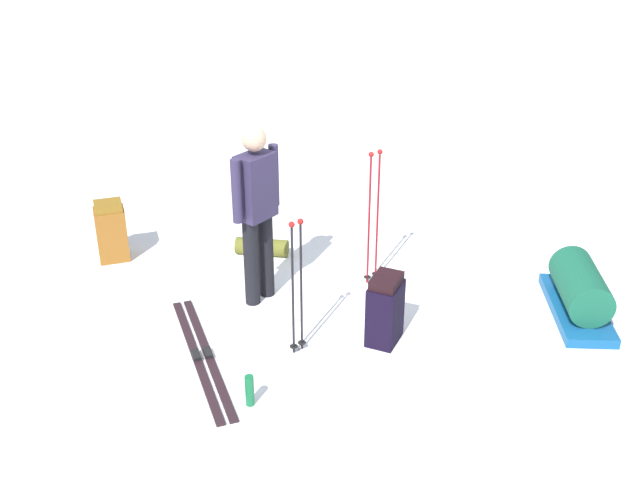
# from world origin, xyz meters

# --- Properties ---
(ground_plane) EXTENTS (80.00, 80.00, 0.00)m
(ground_plane) POSITION_xyz_m (0.00, 0.00, 0.00)
(ground_plane) COLOR white
(skier_standing) EXTENTS (0.51, 0.36, 1.70)m
(skier_standing) POSITION_xyz_m (0.46, -0.37, 0.95)
(skier_standing) COLOR black
(skier_standing) RESTS_ON ground_plane
(ski_pair_near) EXTENTS (0.26, 1.83, 0.05)m
(ski_pair_near) POSITION_xyz_m (1.22, 0.36, 0.01)
(ski_pair_near) COLOR black
(ski_pair_near) RESTS_ON ground_plane
(backpack_large_dark) EXTENTS (0.41, 0.41, 0.63)m
(backpack_large_dark) POSITION_xyz_m (-0.30, 0.72, 0.31)
(backpack_large_dark) COLOR black
(backpack_large_dark) RESTS_ON ground_plane
(backpack_bright) EXTENTS (0.32, 0.30, 0.63)m
(backpack_bright) POSITION_xyz_m (1.61, -1.73, 0.31)
(backpack_bright) COLOR brown
(backpack_bright) RESTS_ON ground_plane
(ski_poles_planted_near) EXTENTS (0.15, 0.10, 1.22)m
(ski_poles_planted_near) POSITION_xyz_m (0.44, 0.57, 0.68)
(ski_poles_planted_near) COLOR black
(ski_poles_planted_near) RESTS_ON ground_plane
(ski_poles_planted_far) EXTENTS (0.17, 0.10, 1.36)m
(ski_poles_planted_far) POSITION_xyz_m (-0.66, -0.27, 0.75)
(ski_poles_planted_far) COLOR maroon
(ski_poles_planted_far) RESTS_ON ground_plane
(gear_sled) EXTENTS (0.90, 1.23, 0.49)m
(gear_sled) POSITION_xyz_m (-2.14, 1.00, 0.22)
(gear_sled) COLOR #135089
(gear_sled) RESTS_ON ground_plane
(sleeping_mat_rolled) EXTENTS (0.56, 0.44, 0.18)m
(sleeping_mat_rolled) POSITION_xyz_m (0.16, -1.21, 0.09)
(sleeping_mat_rolled) COLOR brown
(sleeping_mat_rolled) RESTS_ON ground_plane
(thermos_bottle) EXTENTS (0.07, 0.07, 0.26)m
(thermos_bottle) POSITION_xyz_m (1.04, 1.10, 0.13)
(thermos_bottle) COLOR #16683A
(thermos_bottle) RESTS_ON ground_plane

